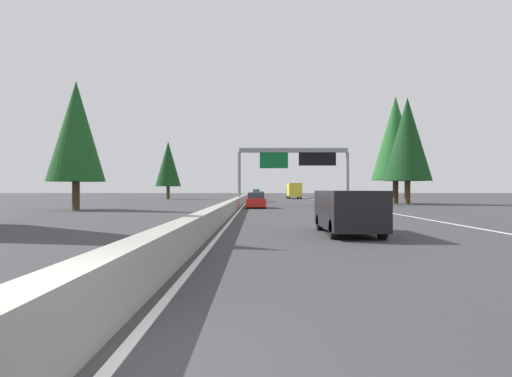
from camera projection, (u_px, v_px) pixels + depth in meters
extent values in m
plane|color=#38383A|center=(245.00, 202.00, 64.15)|extent=(320.00, 320.00, 0.00)
cube|color=#9E9B93|center=(246.00, 196.00, 84.15)|extent=(180.00, 0.56, 0.90)
cube|color=silver|center=(316.00, 200.00, 74.13)|extent=(160.00, 0.16, 0.01)
cube|color=silver|center=(248.00, 200.00, 74.15)|extent=(160.00, 0.16, 0.01)
cylinder|color=gray|center=(239.00, 179.00, 50.86)|extent=(0.36, 0.36, 5.96)
cylinder|color=gray|center=(348.00, 179.00, 50.85)|extent=(0.36, 0.36, 5.96)
cube|color=gray|center=(293.00, 150.00, 50.86)|extent=(0.50, 12.32, 0.50)
cube|color=#0C602D|center=(274.00, 160.00, 50.71)|extent=(0.12, 3.20, 1.90)
cube|color=black|center=(317.00, 159.00, 50.71)|extent=(0.16, 4.20, 1.50)
cube|color=black|center=(348.00, 209.00, 17.34)|extent=(5.00, 1.95, 1.44)
cube|color=#2D3847|center=(362.00, 205.00, 15.04)|extent=(0.08, 1.48, 0.56)
cylinder|color=black|center=(320.00, 222.00, 19.04)|extent=(0.70, 0.24, 0.70)
cylinder|color=black|center=(360.00, 222.00, 19.04)|extent=(0.70, 0.24, 0.70)
cylinder|color=black|center=(334.00, 229.00, 15.64)|extent=(0.70, 0.24, 0.70)
cylinder|color=black|center=(382.00, 229.00, 15.64)|extent=(0.70, 0.24, 0.70)
cube|color=red|center=(256.00, 202.00, 42.21)|extent=(4.40, 1.80, 0.76)
cube|color=#2D3847|center=(256.00, 195.00, 41.99)|extent=(2.46, 1.51, 0.56)
cylinder|color=black|center=(248.00, 204.00, 43.62)|extent=(0.64, 0.22, 0.64)
cylinder|color=black|center=(264.00, 204.00, 43.62)|extent=(0.64, 0.22, 0.64)
cylinder|color=black|center=(247.00, 205.00, 40.81)|extent=(0.64, 0.22, 0.64)
cylinder|color=black|center=(265.00, 205.00, 40.80)|extent=(0.64, 0.22, 0.64)
cube|color=silver|center=(258.00, 198.00, 62.49)|extent=(4.40, 1.80, 0.76)
cube|color=#2D3847|center=(258.00, 194.00, 62.27)|extent=(2.46, 1.51, 0.56)
cylinder|color=black|center=(253.00, 199.00, 63.89)|extent=(0.64, 0.22, 0.64)
cylinder|color=black|center=(264.00, 199.00, 63.89)|extent=(0.64, 0.22, 0.64)
cylinder|color=black|center=(253.00, 200.00, 61.08)|extent=(0.64, 0.22, 0.64)
cylinder|color=black|center=(264.00, 200.00, 61.08)|extent=(0.64, 0.22, 0.64)
cube|color=gold|center=(294.00, 190.00, 84.70)|extent=(6.12, 2.40, 2.50)
cube|color=#2D6B38|center=(292.00, 191.00, 88.95)|extent=(2.38, 2.30, 1.90)
cylinder|color=black|center=(287.00, 196.00, 88.78)|extent=(0.90, 0.28, 0.90)
cylinder|color=black|center=(298.00, 196.00, 88.78)|extent=(0.90, 0.28, 0.90)
cylinder|color=black|center=(289.00, 197.00, 83.00)|extent=(0.90, 0.28, 0.90)
cylinder|color=black|center=(301.00, 197.00, 83.00)|extent=(0.90, 0.28, 0.90)
cube|color=#2D6B38|center=(256.00, 193.00, 132.55)|extent=(5.60, 2.00, 0.70)
cube|color=#2D6B38|center=(256.00, 191.00, 133.56)|extent=(2.24, 1.84, 0.90)
cube|color=#2D3847|center=(256.00, 190.00, 133.56)|extent=(2.02, 1.92, 0.41)
cylinder|color=black|center=(253.00, 194.00, 134.40)|extent=(0.80, 0.28, 0.80)
cylinder|color=black|center=(259.00, 194.00, 134.40)|extent=(0.80, 0.28, 0.80)
cylinder|color=black|center=(253.00, 194.00, 130.71)|extent=(0.80, 0.28, 0.80)
cylinder|color=black|center=(259.00, 194.00, 130.70)|extent=(0.80, 0.28, 0.80)
cylinder|color=#4C3823|center=(407.00, 193.00, 52.50)|extent=(0.66, 0.66, 2.77)
cone|color=#143D19|center=(407.00, 139.00, 52.52)|extent=(5.54, 5.54, 9.83)
cylinder|color=#4C3823|center=(396.00, 192.00, 55.35)|extent=(0.68, 0.68, 2.93)
cone|color=#236028|center=(395.00, 138.00, 55.37)|extent=(5.86, 5.86, 10.39)
cylinder|color=#4C3823|center=(76.00, 196.00, 38.35)|extent=(0.63, 0.63, 2.44)
cone|color=#194C1E|center=(76.00, 131.00, 38.36)|extent=(4.87, 4.87, 8.64)
cylinder|color=#4C3823|center=(168.00, 193.00, 82.38)|extent=(0.61, 0.61, 2.34)
cone|color=#143D19|center=(168.00, 164.00, 82.40)|extent=(4.67, 4.67, 8.29)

